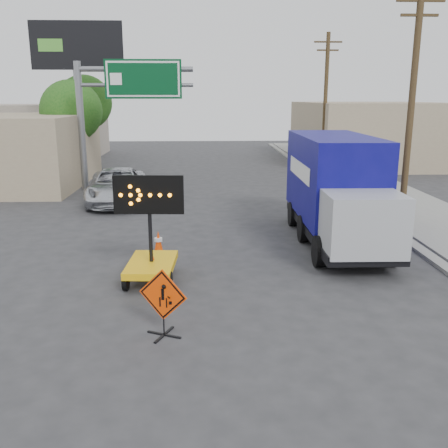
{
  "coord_description": "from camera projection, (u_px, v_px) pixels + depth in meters",
  "views": [
    {
      "loc": [
        0.07,
        -9.31,
        4.97
      ],
      "look_at": [
        0.55,
        3.2,
        1.79
      ],
      "focal_mm": 40.0,
      "sensor_mm": 36.0,
      "label": 1
    }
  ],
  "objects": [
    {
      "name": "tree_left_near",
      "position": [
        71.0,
        111.0,
        30.22
      ],
      "size": [
        3.71,
        3.71,
        6.03
      ],
      "color": "#49351F",
      "rests_on": "ground"
    },
    {
      "name": "curb_right",
      "position": [
        347.0,
        198.0,
        25.02
      ],
      "size": [
        0.4,
        60.0,
        0.12
      ],
      "primitive_type": "cube",
      "color": "gray",
      "rests_on": "ground"
    },
    {
      "name": "utility_pole_far",
      "position": [
        325.0,
        102.0,
        32.63
      ],
      "size": [
        1.8,
        0.26,
        9.0
      ],
      "color": "#49351F",
      "rests_on": "ground"
    },
    {
      "name": "cone_b",
      "position": [
        151.0,
        262.0,
        14.5
      ],
      "size": [
        0.33,
        0.33,
        0.65
      ],
      "rotation": [
        0.0,
        0.0,
        0.0
      ],
      "color": "#FB4205",
      "rests_on": "ground"
    },
    {
      "name": "highway_gantry",
      "position": [
        119.0,
        95.0,
        26.22
      ],
      "size": [
        6.18,
        0.38,
        6.9
      ],
      "color": "slate",
      "rests_on": "ground"
    },
    {
      "name": "construction_sign",
      "position": [
        163.0,
        301.0,
        10.53
      ],
      "size": [
        1.05,
        0.76,
        1.51
      ],
      "rotation": [
        0.0,
        0.0,
        -0.43
      ],
      "color": "black",
      "rests_on": "ground"
    },
    {
      "name": "cone_c",
      "position": [
        158.0,
        243.0,
        16.17
      ],
      "size": [
        0.49,
        0.49,
        0.8
      ],
      "rotation": [
        0.0,
        0.0,
        0.24
      ],
      "color": "#FB4205",
      "rests_on": "ground"
    },
    {
      "name": "box_truck",
      "position": [
        336.0,
        195.0,
        17.3
      ],
      "size": [
        2.58,
        7.78,
        3.68
      ],
      "rotation": [
        0.0,
        0.0,
        -0.01
      ],
      "color": "black",
      "rests_on": "ground"
    },
    {
      "name": "storefront_left_far",
      "position": [
        26.0,
        131.0,
        42.07
      ],
      "size": [
        12.0,
        10.0,
        4.4
      ],
      "primitive_type": "cube",
      "color": "#A89C8C",
      "rests_on": "ground"
    },
    {
      "name": "billboard",
      "position": [
        77.0,
        61.0,
        33.17
      ],
      "size": [
        6.1,
        0.54,
        9.85
      ],
      "color": "slate",
      "rests_on": "ground"
    },
    {
      "name": "arrow_board",
      "position": [
        151.0,
        258.0,
        13.79
      ],
      "size": [
        1.88,
        2.15,
        2.98
      ],
      "rotation": [
        0.0,
        0.0,
        -0.05
      ],
      "color": "#EFB30D",
      "rests_on": "ground"
    },
    {
      "name": "cone_a",
      "position": [
        154.0,
        267.0,
        14.0
      ],
      "size": [
        0.41,
        0.41,
        0.68
      ],
      "rotation": [
        0.0,
        0.0,
        -0.22
      ],
      "color": "#FB4205",
      "rests_on": "ground"
    },
    {
      "name": "pickup_truck",
      "position": [
        117.0,
        186.0,
        24.09
      ],
      "size": [
        3.32,
        6.1,
        1.62
      ],
      "primitive_type": "imported",
      "rotation": [
        0.0,
        0.0,
        0.11
      ],
      "color": "silver",
      "rests_on": "ground"
    },
    {
      "name": "utility_pole_near",
      "position": [
        411.0,
        105.0,
        19.07
      ],
      "size": [
        1.8,
        0.26,
        9.0
      ],
      "color": "#49351F",
      "rests_on": "ground"
    },
    {
      "name": "sidewalk_right",
      "position": [
        392.0,
        198.0,
        25.11
      ],
      "size": [
        4.0,
        60.0,
        0.15
      ],
      "primitive_type": "cube",
      "color": "gray",
      "rests_on": "ground"
    },
    {
      "name": "tree_left_far",
      "position": [
        85.0,
        102.0,
        37.83
      ],
      "size": [
        4.1,
        4.1,
        6.66
      ],
      "color": "#49351F",
      "rests_on": "ground"
    },
    {
      "name": "building_right_far",
      "position": [
        369.0,
        132.0,
        39.22
      ],
      "size": [
        10.0,
        14.0,
        4.6
      ],
      "primitive_type": "cube",
      "color": "tan",
      "rests_on": "ground"
    },
    {
      "name": "ground",
      "position": [
        203.0,
        347.0,
        10.24
      ],
      "size": [
        100.0,
        100.0,
        0.0
      ],
      "primitive_type": "plane",
      "color": "#2D2D30",
      "rests_on": "ground"
    }
  ]
}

